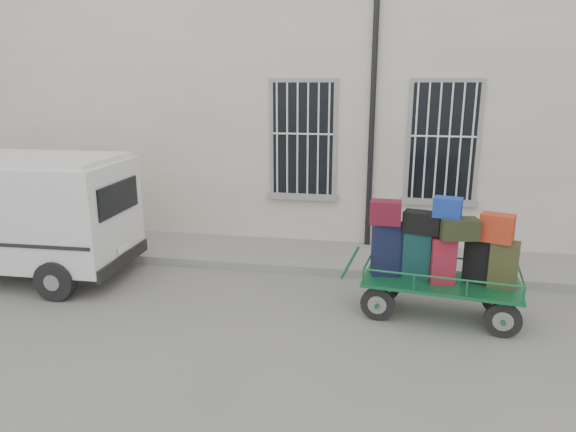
# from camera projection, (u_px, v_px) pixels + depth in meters

# --- Properties ---
(ground) EXTENTS (80.00, 80.00, 0.00)m
(ground) POSITION_uv_depth(u_px,v_px,m) (297.00, 307.00, 7.90)
(ground) COLOR slate
(ground) RESTS_ON ground
(building) EXTENTS (24.00, 5.15, 6.00)m
(building) POSITION_uv_depth(u_px,v_px,m) (336.00, 97.00, 12.38)
(building) COLOR #BCB3A0
(building) RESTS_ON ground
(sidewalk) EXTENTS (24.00, 1.70, 0.15)m
(sidewalk) POSITION_uv_depth(u_px,v_px,m) (316.00, 256.00, 9.97)
(sidewalk) COLOR gray
(sidewalk) RESTS_ON ground
(luggage_cart) EXTENTS (2.61, 1.27, 1.81)m
(luggage_cart) POSITION_uv_depth(u_px,v_px,m) (440.00, 257.00, 7.34)
(luggage_cart) COLOR black
(luggage_cart) RESTS_ON ground
(van) EXTENTS (4.33, 2.04, 2.15)m
(van) POSITION_uv_depth(u_px,v_px,m) (6.00, 208.00, 8.89)
(van) COLOR silver
(van) RESTS_ON ground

